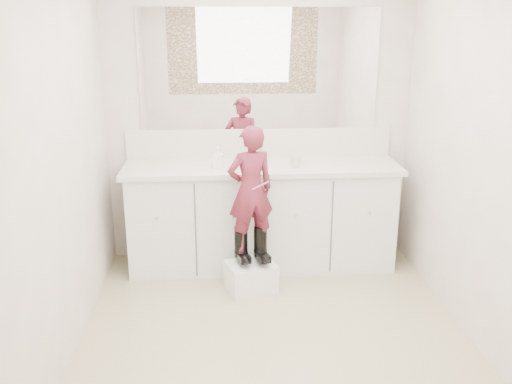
{
  "coord_description": "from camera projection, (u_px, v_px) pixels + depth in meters",
  "views": [
    {
      "loc": [
        -0.36,
        -3.33,
        2.07
      ],
      "look_at": [
        -0.08,
        0.68,
        0.82
      ],
      "focal_mm": 40.0,
      "sensor_mm": 36.0,
      "label": 1
    }
  ],
  "objects": [
    {
      "name": "dot_panel",
      "position": [
        326.0,
        148.0,
        1.9
      ],
      "size": [
        2.0,
        0.01,
        1.2
      ],
      "primitive_type": "cube",
      "color": "#472819",
      "rests_on": "wall_front"
    },
    {
      "name": "soap_bottle",
      "position": [
        218.0,
        157.0,
        4.61
      ],
      "size": [
        0.08,
        0.09,
        0.17
      ],
      "primitive_type": "imported",
      "rotation": [
        0.0,
        0.0,
        -0.11
      ],
      "color": "white",
      "rests_on": "countertop"
    },
    {
      "name": "countertop",
      "position": [
        262.0,
        168.0,
        4.71
      ],
      "size": [
        2.28,
        0.58,
        0.04
      ],
      "primitive_type": "cube",
      "color": "beige",
      "rests_on": "vanity_cabinet"
    },
    {
      "name": "vanity_cabinet",
      "position": [
        261.0,
        218.0,
        4.85
      ],
      "size": [
        2.2,
        0.55,
        0.85
      ],
      "primitive_type": "cube",
      "color": "silver",
      "rests_on": "floor"
    },
    {
      "name": "cup",
      "position": [
        295.0,
        161.0,
        4.64
      ],
      "size": [
        0.13,
        0.13,
        0.09
      ],
      "primitive_type": "imported",
      "rotation": [
        0.0,
        0.0,
        -0.41
      ],
      "color": "beige",
      "rests_on": "countertop"
    },
    {
      "name": "wall_front",
      "position": [
        322.0,
        272.0,
        2.03
      ],
      "size": [
        2.6,
        0.0,
        2.6
      ],
      "primitive_type": "plane",
      "rotation": [
        -1.57,
        0.0,
        0.0
      ],
      "color": "#BDAEA1",
      "rests_on": "floor"
    },
    {
      "name": "boot_right",
      "position": [
        260.0,
        244.0,
        4.41
      ],
      "size": [
        0.16,
        0.22,
        0.3
      ],
      "primitive_type": null,
      "rotation": [
        0.0,
        0.0,
        0.29
      ],
      "color": "black",
      "rests_on": "step_stool"
    },
    {
      "name": "wall_back",
      "position": [
        259.0,
        122.0,
        4.88
      ],
      "size": [
        2.6,
        0.0,
        2.6
      ],
      "primitive_type": "plane",
      "rotation": [
        1.57,
        0.0,
        0.0
      ],
      "color": "#BDAEA1",
      "rests_on": "floor"
    },
    {
      "name": "toddler",
      "position": [
        251.0,
        190.0,
        4.27
      ],
      "size": [
        0.41,
        0.33,
        0.98
      ],
      "primitive_type": "imported",
      "rotation": [
        0.0,
        0.0,
        3.43
      ],
      "color": "#A7334C",
      "rests_on": "step_stool"
    },
    {
      "name": "step_stool",
      "position": [
        251.0,
        277.0,
        4.46
      ],
      "size": [
        0.43,
        0.39,
        0.23
      ],
      "primitive_type": "cube",
      "rotation": [
        0.0,
        0.0,
        0.29
      ],
      "color": "white",
      "rests_on": "floor"
    },
    {
      "name": "wall_left",
      "position": [
        59.0,
        170.0,
        3.37
      ],
      "size": [
        0.0,
        3.0,
        3.0
      ],
      "primitive_type": "plane",
      "rotation": [
        1.57,
        0.0,
        1.57
      ],
      "color": "#BDAEA1",
      "rests_on": "floor"
    },
    {
      "name": "faucet",
      "position": [
        260.0,
        155.0,
        4.84
      ],
      "size": [
        0.08,
        0.08,
        0.1
      ],
      "primitive_type": "cylinder",
      "color": "silver",
      "rests_on": "countertop"
    },
    {
      "name": "mirror",
      "position": [
        259.0,
        70.0,
        4.74
      ],
      "size": [
        2.0,
        0.02,
        1.0
      ],
      "primitive_type": "cube",
      "color": "white",
      "rests_on": "wall_back"
    },
    {
      "name": "toothbrush",
      "position": [
        261.0,
        185.0,
        4.18
      ],
      "size": [
        0.13,
        0.05,
        0.06
      ],
      "primitive_type": "cylinder",
      "rotation": [
        0.0,
        1.22,
        0.29
      ],
      "color": "#CC4F81",
      "rests_on": "toddler"
    },
    {
      "name": "backsplash",
      "position": [
        259.0,
        143.0,
        4.93
      ],
      "size": [
        2.28,
        0.03,
        0.25
      ],
      "primitive_type": "cube",
      "color": "beige",
      "rests_on": "countertop"
    },
    {
      "name": "wall_right",
      "position": [
        485.0,
        162.0,
        3.54
      ],
      "size": [
        0.0,
        3.0,
        3.0
      ],
      "primitive_type": "plane",
      "rotation": [
        1.57,
        0.0,
        -1.57
      ],
      "color": "#BDAEA1",
      "rests_on": "floor"
    },
    {
      "name": "floor",
      "position": [
        276.0,
        339.0,
        3.81
      ],
      "size": [
        3.0,
        3.0,
        0.0
      ],
      "primitive_type": "plane",
      "color": "#948761",
      "rests_on": "ground"
    },
    {
      "name": "boot_left",
      "position": [
        241.0,
        245.0,
        4.4
      ],
      "size": [
        0.16,
        0.22,
        0.3
      ],
      "primitive_type": null,
      "rotation": [
        0.0,
        0.0,
        0.29
      ],
      "color": "black",
      "rests_on": "step_stool"
    }
  ]
}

